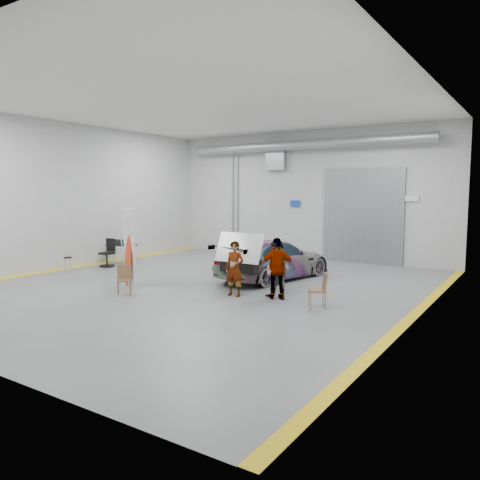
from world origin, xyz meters
The scene contains 13 objects.
ground centered at (0.00, 0.00, 0.00)m, with size 16.00×16.00×0.00m, color slate.
room_shell centered at (0.24, 2.22, 4.08)m, with size 14.02×16.18×6.01m.
sedan_car centered at (1.35, 2.52, 0.71)m, with size 2.01×4.93×1.43m, color silver.
person_a centered at (1.73, -0.62, 0.85)m, with size 0.61×0.40×1.69m, color #957351.
person_b centered at (3.02, -0.24, 0.87)m, with size 0.85×0.65×1.74m, color #55759C.
person_c centered at (3.00, -0.24, 0.92)m, with size 1.06×0.44×1.83m, color #AB5D39.
surfboard_display centered at (-2.04, -1.29, 1.14)m, with size 0.77×0.39×2.82m.
folding_chair_near centered at (-1.19, -2.35, 0.28)m, with size 0.59×0.67×0.90m.
folding_chair_far centered at (4.46, -0.64, 0.30)m, with size 0.62×0.75×0.98m.
shop_stool centered at (-5.99, -0.81, 0.31)m, with size 0.32×0.32×0.63m.
work_table centered at (-6.21, 2.14, 0.83)m, with size 1.43×0.96×1.07m.
office_chair centered at (-5.87, 1.10, 0.51)m, with size 0.62×0.62×1.17m.
trunk_lid centered at (1.35, 0.31, 1.45)m, with size 1.67×1.01×0.04m, color silver.
Camera 1 is at (9.53, -12.27, 3.20)m, focal length 35.00 mm.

